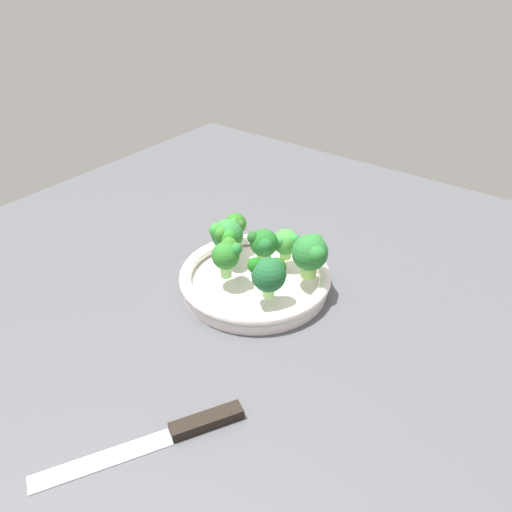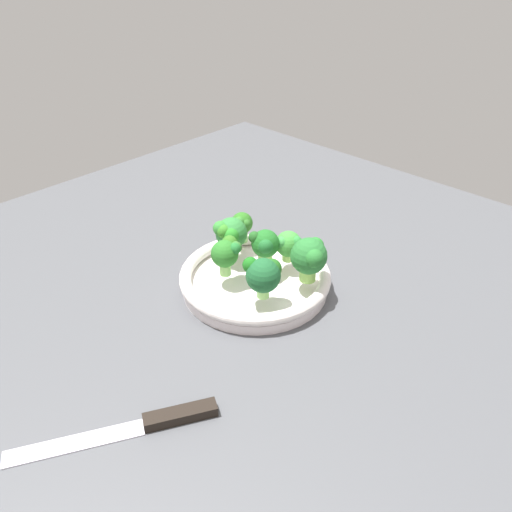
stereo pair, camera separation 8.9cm
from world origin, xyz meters
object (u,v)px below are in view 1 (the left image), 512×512
Objects in this scene: broccoli_floret_2 at (236,225)px; broccoli_floret_3 at (286,242)px; bowl at (256,279)px; broccoli_floret_1 at (262,244)px; knife at (171,434)px; broccoli_floret_0 at (269,274)px; broccoli_floret_4 at (226,235)px; broccoli_floret_5 at (311,253)px; broccoli_floret_6 at (227,254)px.

broccoli_floret_2 reaches higher than broccoli_floret_3.
broccoli_floret_3 reaches higher than bowl.
broccoli_floret_1 is 1.14× the size of broccoli_floret_2.
broccoli_floret_1 is 36.45cm from knife.
broccoli_floret_0 reaches higher than bowl.
broccoli_floret_4 is 0.87× the size of broccoli_floret_5.
broccoli_floret_5 is 1.20× the size of broccoli_floret_6.
knife is at bearing 18.18° from bowl.
broccoli_floret_4 is at bearing -112.02° from broccoli_floret_0.
broccoli_floret_5 is at bearing 163.53° from broccoli_floret_0.
broccoli_floret_0 is 1.06× the size of broccoli_floret_6.
knife is at bearing 17.65° from broccoli_floret_1.
bowl is 33.37cm from knife.
knife is at bearing 12.70° from broccoli_floret_3.
broccoli_floret_3 is 0.23× the size of knife.
bowl is 4.07× the size of broccoli_floret_6.
broccoli_floret_1 is 7.02cm from broccoli_floret_4.
bowl is 7.85cm from broccoli_floret_6.
broccoli_floret_3 is 0.72× the size of broccoli_floret_5.
broccoli_floret_4 reaches higher than knife.
broccoli_floret_4 reaches higher than bowl.
broccoli_floret_0 is at bearing 87.78° from broccoli_floret_6.
bowl is 3.40× the size of broccoli_floret_5.
broccoli_floret_1 is at bearing -137.14° from broccoli_floret_0.
bowl is at bearing 142.94° from broccoli_floret_6.
bowl is 3.90× the size of broccoli_floret_4.
broccoli_floret_2 is 0.76× the size of broccoli_floret_5.
bowl is at bearing -161.82° from knife.
broccoli_floret_0 is 9.08cm from broccoli_floret_1.
bowl is 9.46cm from broccoli_floret_4.
broccoli_floret_1 and broccoli_floret_4 have the same top height.
broccoli_floret_0 reaches higher than knife.
broccoli_floret_6 is (10.29, -4.84, 0.91)cm from broccoli_floret_3.
broccoli_floret_5 is at bearing 116.45° from bowl.
broccoli_floret_1 is 8.60cm from broccoli_floret_2.
bowl is 1.08× the size of knife.
broccoli_floret_6 is at bearing -25.18° from broccoli_floret_3.
broccoli_floret_1 reaches higher than knife.
broccoli_floret_5 reaches higher than broccoli_floret_4.
broccoli_floret_0 is 11.36cm from broccoli_floret_3.
broccoli_floret_3 is 6.91cm from broccoli_floret_5.
broccoli_floret_6 is (8.07, -11.24, -0.44)cm from broccoli_floret_5.
broccoli_floret_1 is 0.99× the size of broccoli_floret_4.
broccoli_floret_2 is at bearing -123.55° from broccoli_floret_0.
knife is at bearing 28.48° from broccoli_floret_4.
broccoli_floret_5 is (1.07, 16.78, 0.93)cm from broccoli_floret_2.
broccoli_floret_6 is at bearing -154.18° from knife.
broccoli_floret_4 is 37.86cm from knife.
broccoli_floret_4 reaches higher than broccoli_floret_2.
broccoli_floret_1 is 6.82cm from broccoli_floret_6.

